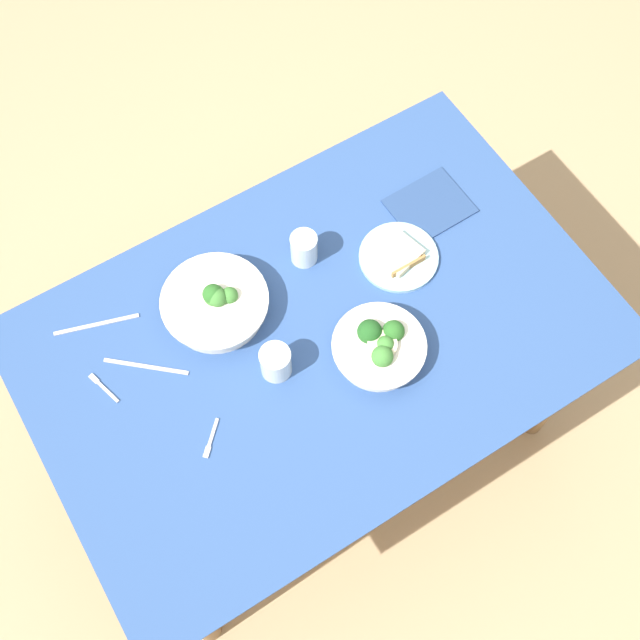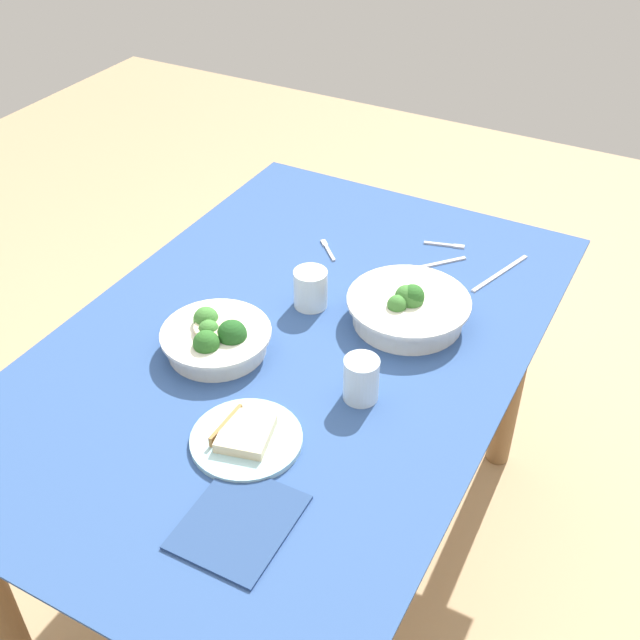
% 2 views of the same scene
% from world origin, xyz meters
% --- Properties ---
extents(ground_plane, '(6.00, 6.00, 0.00)m').
position_xyz_m(ground_plane, '(0.00, 0.00, 0.00)').
color(ground_plane, tan).
extents(dining_table, '(1.45, 0.96, 0.77)m').
position_xyz_m(dining_table, '(0.00, 0.00, 0.65)').
color(dining_table, '#2D4C84').
rests_on(dining_table, ground_plane).
extents(broccoli_bowl_far, '(0.27, 0.27, 0.10)m').
position_xyz_m(broccoli_bowl_far, '(-0.18, 0.20, 0.81)').
color(broccoli_bowl_far, silver).
rests_on(broccoli_bowl_far, dining_table).
extents(broccoli_bowl_near, '(0.23, 0.23, 0.09)m').
position_xyz_m(broccoli_bowl_near, '(0.10, -0.12, 0.80)').
color(broccoli_bowl_near, silver).
rests_on(broccoli_bowl_near, dining_table).
extents(bread_side_plate, '(0.21, 0.21, 0.03)m').
position_xyz_m(bread_side_plate, '(0.30, 0.08, 0.78)').
color(bread_side_plate, '#99C6D1').
rests_on(bread_side_plate, dining_table).
extents(water_glass_center, '(0.08, 0.08, 0.09)m').
position_xyz_m(water_glass_center, '(-0.14, -0.02, 0.82)').
color(water_glass_center, silver).
rests_on(water_glass_center, dining_table).
extents(water_glass_side, '(0.07, 0.07, 0.09)m').
position_xyz_m(water_glass_side, '(0.09, 0.21, 0.82)').
color(water_glass_side, silver).
rests_on(water_glass_side, dining_table).
extents(fork_by_far_bowl, '(0.04, 0.10, 0.00)m').
position_xyz_m(fork_by_far_bowl, '(-0.52, 0.16, 0.77)').
color(fork_by_far_bowl, '#B7B7BC').
rests_on(fork_by_far_bowl, dining_table).
extents(fork_by_near_bowl, '(0.08, 0.08, 0.00)m').
position_xyz_m(fork_by_near_bowl, '(-0.36, -0.10, 0.77)').
color(fork_by_near_bowl, '#B7B7BC').
rests_on(fork_by_near_bowl, dining_table).
extents(table_knife_left, '(0.17, 0.15, 0.00)m').
position_xyz_m(table_knife_left, '(-0.41, 0.15, 0.77)').
color(table_knife_left, '#B7B7BC').
rests_on(table_knife_left, dining_table).
extents(table_knife_right, '(0.21, 0.08, 0.00)m').
position_xyz_m(table_knife_right, '(-0.47, 0.32, 0.77)').
color(table_knife_right, '#B7B7BC').
rests_on(table_knife_right, dining_table).
extents(napkin_folded_upper, '(0.21, 0.18, 0.01)m').
position_xyz_m(napkin_folded_upper, '(0.46, 0.17, 0.77)').
color(napkin_folded_upper, navy).
rests_on(napkin_folded_upper, dining_table).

